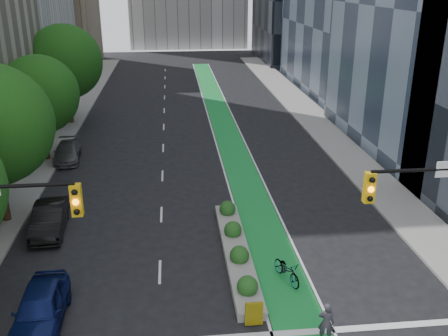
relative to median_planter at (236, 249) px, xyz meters
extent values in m
cube|color=gray|center=(-13.00, 17.96, -0.30)|extent=(3.60, 90.00, 0.15)
cube|color=gray|center=(10.60, 17.96, -0.30)|extent=(3.60, 90.00, 0.15)
cube|color=#1A923B|center=(1.80, 22.96, -0.37)|extent=(2.20, 70.00, 0.01)
cylinder|color=black|center=(-12.20, 4.96, 2.15)|extent=(0.44, 0.44, 5.04)
cylinder|color=black|center=(-12.20, 14.96, 1.87)|extent=(0.44, 0.44, 4.48)
sphere|color=#193F0D|center=(-12.20, 14.96, 4.59)|extent=(5.60, 5.60, 5.60)
cylinder|color=black|center=(-12.20, 24.96, 2.20)|extent=(0.44, 0.44, 5.15)
sphere|color=#193F0D|center=(-12.20, 24.96, 5.33)|extent=(6.60, 6.60, 6.60)
cube|color=gold|center=(-5.90, -6.54, 5.88)|extent=(0.34, 0.28, 1.05)
sphere|color=orange|center=(-5.90, -6.70, 5.88)|extent=(0.20, 0.20, 0.20)
cube|color=gold|center=(3.50, -6.54, 5.88)|extent=(0.34, 0.28, 1.05)
sphere|color=orange|center=(3.50, -6.70, 5.88)|extent=(0.20, 0.20, 0.20)
cube|color=white|center=(5.97, -6.57, 6.43)|extent=(0.55, 0.04, 0.55)
cube|color=gray|center=(0.00, -0.04, -0.17)|extent=(1.20, 10.00, 0.40)
cube|color=yellow|center=(0.00, -5.24, 0.18)|extent=(0.70, 0.12, 1.00)
sphere|color=#194C19|center=(0.00, -3.54, 0.28)|extent=(0.90, 0.90, 0.90)
sphere|color=#194C19|center=(0.00, -1.04, 0.28)|extent=(0.90, 0.90, 0.90)
sphere|color=#194C19|center=(0.00, 1.46, 0.28)|extent=(0.90, 0.90, 0.90)
sphere|color=#194C19|center=(0.00, 3.96, 0.28)|extent=(0.90, 0.90, 0.90)
imported|color=gray|center=(1.97, -2.30, 0.16)|extent=(1.34, 2.16, 1.07)
imported|color=#36323C|center=(2.51, -6.35, 0.44)|extent=(0.69, 0.56, 1.63)
imported|color=#0C164C|center=(-8.20, -4.33, 0.40)|extent=(1.93, 4.56, 1.54)
imported|color=black|center=(-9.55, 3.55, 0.37)|extent=(1.86, 4.57, 1.47)
imported|color=#525457|center=(-10.70, 14.87, 0.27)|extent=(2.18, 4.56, 1.28)
camera|label=1|loc=(-2.83, -21.00, 12.32)|focal=40.00mm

